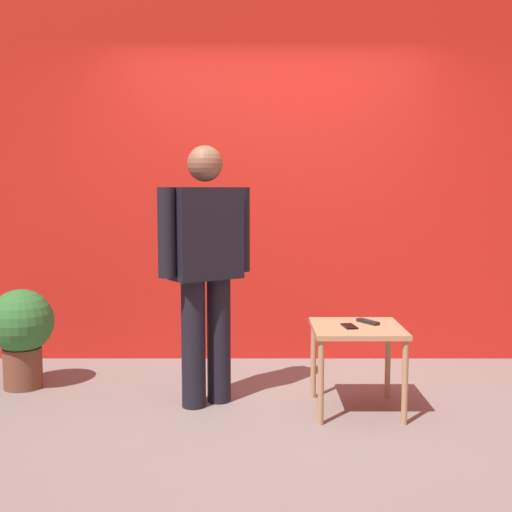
# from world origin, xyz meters

# --- Properties ---
(ground_plane) EXTENTS (12.00, 12.00, 0.00)m
(ground_plane) POSITION_xyz_m (0.00, 0.00, 0.00)
(ground_plane) COLOR gray
(back_wall_red) EXTENTS (4.58, 0.12, 2.90)m
(back_wall_red) POSITION_xyz_m (0.00, 1.46, 1.45)
(back_wall_red) COLOR red
(back_wall_red) RESTS_ON ground_plane
(standing_person) EXTENTS (0.59, 0.45, 1.63)m
(standing_person) POSITION_xyz_m (-0.42, 0.30, 0.92)
(standing_person) COLOR black
(standing_person) RESTS_ON ground_plane
(side_table) EXTENTS (0.55, 0.55, 0.53)m
(side_table) POSITION_xyz_m (0.52, 0.18, 0.46)
(side_table) COLOR tan
(side_table) RESTS_ON ground_plane
(cell_phone) EXTENTS (0.09, 0.15, 0.01)m
(cell_phone) POSITION_xyz_m (0.46, 0.15, 0.54)
(cell_phone) COLOR black
(cell_phone) RESTS_ON side_table
(tv_remote) EXTENTS (0.13, 0.17, 0.02)m
(tv_remote) POSITION_xyz_m (0.60, 0.26, 0.54)
(tv_remote) COLOR black
(tv_remote) RESTS_ON side_table
(potted_plant) EXTENTS (0.44, 0.44, 0.69)m
(potted_plant) POSITION_xyz_m (-1.72, 0.64, 0.41)
(potted_plant) COLOR brown
(potted_plant) RESTS_ON ground_plane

